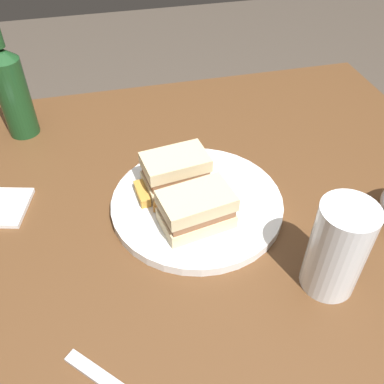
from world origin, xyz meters
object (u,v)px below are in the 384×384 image
(sandwich_half_left, at_px, (176,171))
(sandwich_half_right, at_px, (197,209))
(cider_bottle, at_px, (12,89))
(plate, at_px, (197,204))
(pint_glass, at_px, (336,252))

(sandwich_half_left, height_order, sandwich_half_right, sandwich_half_left)
(cider_bottle, bearing_deg, plate, -45.52)
(sandwich_half_left, height_order, cider_bottle, cider_bottle)
(sandwich_half_left, bearing_deg, pint_glass, -54.13)
(cider_bottle, bearing_deg, sandwich_half_left, -43.59)
(pint_glass, bearing_deg, sandwich_half_right, 138.13)
(sandwich_half_left, relative_size, sandwich_half_right, 0.96)
(plate, xyz_separation_m, sandwich_half_right, (-0.01, -0.05, 0.04))
(pint_glass, bearing_deg, cider_bottle, 131.77)
(plate, distance_m, cider_bottle, 0.43)
(sandwich_half_left, bearing_deg, cider_bottle, 136.41)
(pint_glass, relative_size, cider_bottle, 0.58)
(sandwich_half_right, bearing_deg, sandwich_half_left, 98.04)
(sandwich_half_right, relative_size, cider_bottle, 0.48)
(pint_glass, xyz_separation_m, cider_bottle, (-0.44, 0.49, 0.03))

